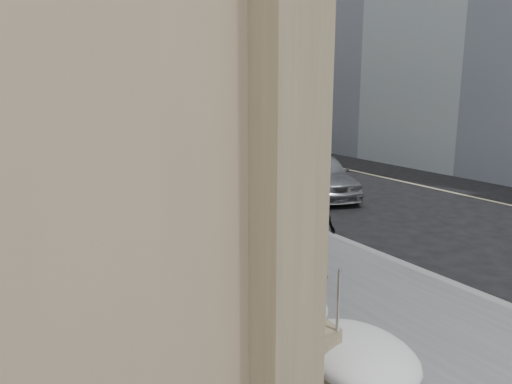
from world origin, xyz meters
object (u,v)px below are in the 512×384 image
Objects in this scene: mounted_horse_left at (186,218)px; pedestrian at (314,235)px; mounted_horse_right at (274,197)px; car_grey at (279,137)px; car_silver at (319,174)px.

mounted_horse_left is 1.32× the size of pedestrian.
car_grey is (11.23, 16.73, -0.56)m from mounted_horse_right.
pedestrian is (1.80, -2.62, -0.02)m from mounted_horse_left.
mounted_horse_left is 0.54× the size of car_silver.
mounted_horse_right is at bearing 68.01° from pedestrian.
car_grey is at bearing -124.48° from mounted_horse_left.
car_silver is at bearing -138.50° from mounted_horse_right.
mounted_horse_left is at bearing -131.45° from car_silver.
pedestrian is at bearing 74.19° from mounted_horse_right.
mounted_horse_left is 21.95m from car_grey.
mounted_horse_left is 0.96× the size of mounted_horse_right.
pedestrian is 0.41× the size of car_silver.
car_silver is (7.23, 4.21, -0.30)m from mounted_horse_left.
car_silver is at bearing 46.14° from car_grey.
car_grey is (12.09, 19.61, -0.41)m from pedestrian.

